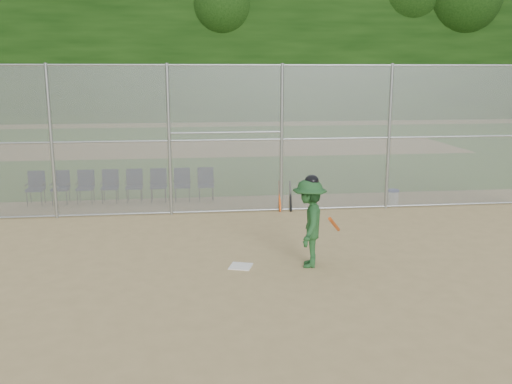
{
  "coord_description": "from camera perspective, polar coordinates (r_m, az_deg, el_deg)",
  "views": [
    {
      "loc": [
        -1.53,
        -10.11,
        3.83
      ],
      "look_at": [
        0.0,
        2.5,
        1.1
      ],
      "focal_mm": 40.0,
      "sensor_mm": 36.0,
      "label": 1
    }
  ],
  "objects": [
    {
      "name": "chair_0",
      "position": [
        17.6,
        -21.21,
        0.33
      ],
      "size": [
        0.54,
        0.52,
        0.96
      ],
      "primitive_type": null,
      "color": "#101A3D",
      "rests_on": "ground"
    },
    {
      "name": "backstop_fence",
      "position": [
        15.29,
        -1.14,
        5.51
      ],
      "size": [
        16.09,
        0.09,
        4.0
      ],
      "color": "gray",
      "rests_on": "ground"
    },
    {
      "name": "chair_2",
      "position": [
        17.31,
        -16.71,
        0.45
      ],
      "size": [
        0.54,
        0.52,
        0.96
      ],
      "primitive_type": null,
      "color": "#101A3D",
      "rests_on": "ground"
    },
    {
      "name": "water_cooler",
      "position": [
        16.98,
        13.53,
        -0.49
      ],
      "size": [
        0.34,
        0.34,
        0.44
      ],
      "color": "white",
      "rests_on": "ground"
    },
    {
      "name": "treeline",
      "position": [
        30.2,
        -4.16,
        15.27
      ],
      "size": [
        81.0,
        60.0,
        11.0
      ],
      "color": "black",
      "rests_on": "ground"
    },
    {
      "name": "ground",
      "position": [
        10.92,
        1.6,
        -8.41
      ],
      "size": [
        100.0,
        100.0,
        0.0
      ],
      "primitive_type": "plane",
      "color": "tan",
      "rests_on": "ground"
    },
    {
      "name": "dirt_patch_far",
      "position": [
        28.41,
        -3.79,
        4.38
      ],
      "size": [
        24.0,
        24.0,
        0.0
      ],
      "primitive_type": "plane",
      "color": "tan",
      "rests_on": "ground"
    },
    {
      "name": "chair_7",
      "position": [
        17.06,
        -5.03,
        0.76
      ],
      "size": [
        0.54,
        0.52,
        0.96
      ],
      "primitive_type": null,
      "color": "#101A3D",
      "rests_on": "ground"
    },
    {
      "name": "spare_bats",
      "position": [
        15.72,
        2.93,
        -0.42
      ],
      "size": [
        0.36,
        0.3,
        0.84
      ],
      "color": "#D84C14",
      "rests_on": "ground"
    },
    {
      "name": "chair_4",
      "position": [
        17.12,
        -12.08,
        0.58
      ],
      "size": [
        0.54,
        0.52,
        0.96
      ],
      "primitive_type": null,
      "color": "#101A3D",
      "rests_on": "ground"
    },
    {
      "name": "grass_strip",
      "position": [
        28.41,
        -3.79,
        4.37
      ],
      "size": [
        100.0,
        100.0,
        0.0
      ],
      "primitive_type": "plane",
      "color": "#35651E",
      "rests_on": "ground"
    },
    {
      "name": "chair_3",
      "position": [
        17.2,
        -14.41,
        0.51
      ],
      "size": [
        0.54,
        0.52,
        0.96
      ],
      "primitive_type": null,
      "color": "#101A3D",
      "rests_on": "ground"
    },
    {
      "name": "batter_at_plate",
      "position": [
        11.26,
        5.35,
        -3.05
      ],
      "size": [
        1.07,
        1.39,
        1.85
      ],
      "color": "#215326",
      "rests_on": "ground"
    },
    {
      "name": "home_plate",
      "position": [
        11.41,
        -1.53,
        -7.43
      ],
      "size": [
        0.54,
        0.54,
        0.02
      ],
      "primitive_type": "cube",
      "rotation": [
        0.0,
        0.0,
        -0.33
      ],
      "color": "white",
      "rests_on": "ground"
    },
    {
      "name": "chair_6",
      "position": [
        17.05,
        -7.39,
        0.7
      ],
      "size": [
        0.54,
        0.52,
        0.96
      ],
      "primitive_type": null,
      "color": "#101A3D",
      "rests_on": "ground"
    },
    {
      "name": "chair_1",
      "position": [
        17.44,
        -18.98,
        0.39
      ],
      "size": [
        0.54,
        0.52,
        0.96
      ],
      "primitive_type": null,
      "color": "#101A3D",
      "rests_on": "ground"
    },
    {
      "name": "chair_5",
      "position": [
        17.07,
        -9.74,
        0.64
      ],
      "size": [
        0.54,
        0.52,
        0.96
      ],
      "primitive_type": null,
      "color": "#101A3D",
      "rests_on": "ground"
    }
  ]
}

